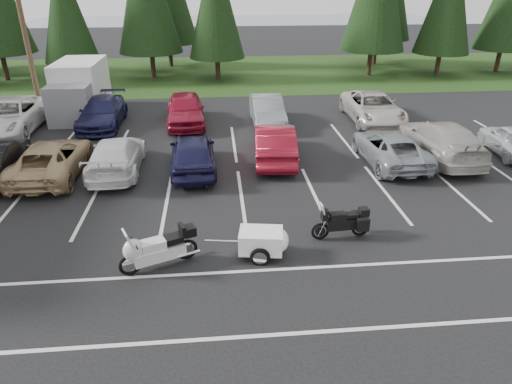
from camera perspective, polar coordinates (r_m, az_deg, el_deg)
The scene contains 22 objects.
ground at distance 15.71m, azimuth -3.39°, elevation -2.51°, with size 120.00×120.00×0.00m, color black.
grass_strip at distance 38.56m, azimuth -4.81°, elevation 14.59°, with size 80.00×16.00×0.01m, color #1C3611.
lake_water at distance 69.37m, azimuth -1.75°, elevation 19.62°, with size 70.00×50.00×0.02m, color slate.
utility_pole at distance 27.72m, azimuth -26.97°, elevation 17.51°, with size 1.60×0.26×9.00m.
box_truck at distance 28.07m, azimuth -21.43°, elevation 11.74°, with size 2.40×5.60×2.90m, color silver, non-canonical shape.
stall_markings at distance 17.49m, azimuth -3.64°, elevation 0.60°, with size 32.00×16.00×0.01m, color silver.
conifer_3 at distance 36.73m, azimuth -22.84°, elevation 20.57°, with size 3.87×3.87×9.02m.
conifer_5 at distance 35.48m, azimuth -5.10°, elevation 22.78°, with size 4.14×4.14×9.63m.
car_near_2 at distance 19.98m, azimuth -24.22°, elevation 3.78°, with size 2.36×5.12×1.42m, color tan.
car_near_3 at distance 19.47m, azimuth -17.06°, elevation 4.40°, with size 1.98×4.86×1.41m, color silver.
car_near_4 at distance 18.86m, azimuth -7.90°, elevation 4.84°, with size 1.82×4.52×1.54m, color #18173B.
car_near_5 at distance 19.85m, azimuth 2.31°, elevation 6.19°, with size 1.66×4.77×1.57m, color maroon.
car_near_6 at distance 20.38m, azimuth 16.39°, elevation 5.35°, with size 2.25×4.87×1.35m, color gray.
car_near_7 at distance 21.66m, azimuth 22.00°, elevation 6.06°, with size 2.26×5.57×1.62m, color #B3ACA4.
car_far_0 at distance 26.66m, azimuth -28.50°, elevation 8.34°, with size 2.76×5.99×1.66m, color white.
car_far_1 at distance 25.82m, azimuth -18.67°, elevation 9.39°, with size 2.05×5.04×1.46m, color #191A40.
car_far_2 at distance 25.03m, azimuth -8.84°, elevation 10.18°, with size 1.95×4.86×1.65m, color maroon.
car_far_3 at distance 24.70m, azimuth 1.44°, elevation 10.08°, with size 1.59×4.56×1.50m, color gray.
car_far_4 at distance 26.14m, azimuth 14.41°, elevation 10.20°, with size 2.54×5.50×1.53m, color beige.
touring_motorcycle at distance 12.84m, azimuth -12.13°, elevation -6.57°, with size 2.48×0.76×1.37m, color silver, non-canonical shape.
cargo_trailer at distance 13.18m, azimuth 0.61°, elevation -6.41°, with size 1.79×1.01×0.83m, color white, non-canonical shape.
adventure_motorcycle at distance 14.16m, azimuth 10.62°, elevation -3.44°, with size 2.05×0.71×1.25m, color black, non-canonical shape.
Camera 1 is at (-0.34, -13.84, 7.43)m, focal length 32.00 mm.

